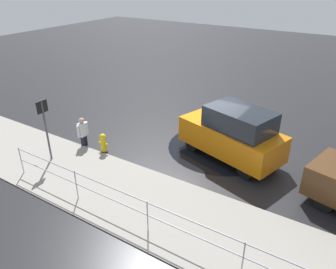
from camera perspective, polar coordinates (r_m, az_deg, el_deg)
name	(u,v)px	position (r m, az deg, el deg)	size (l,w,h in m)	color
ground_plane	(206,147)	(13.37, 6.58, -2.21)	(60.00, 60.00, 0.00)	black
kerb_strip	(145,202)	(10.34, -4.03, -11.71)	(24.00, 3.20, 0.04)	gray
moving_hatchback	(233,134)	(12.32, 11.28, 0.14)	(4.22, 2.74, 2.06)	orange
fire_hydrant	(103,143)	(12.99, -11.19, -1.49)	(0.42, 0.31, 0.80)	gold
pedestrian	(83,130)	(13.56, -14.62, 0.71)	(0.24, 0.57, 1.22)	silver
metal_railing	(147,210)	(8.93, -3.62, -13.05)	(10.78, 0.04, 1.05)	#B7BABF
sign_post	(45,122)	(12.52, -20.67, 2.10)	(0.07, 0.44, 2.40)	#4C4C51
puddle_patch	(220,147)	(13.43, 9.01, -2.24)	(4.18, 4.18, 0.01)	black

